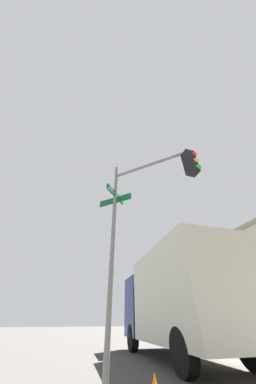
# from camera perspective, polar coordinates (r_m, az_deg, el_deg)

# --- Properties ---
(traffic_signal_near) EXTENTS (2.23, 2.35, 5.53)m
(traffic_signal_near) POSITION_cam_1_polar(r_m,az_deg,el_deg) (4.88, 7.01, -1.59)
(traffic_signal_near) COLOR slate
(traffic_signal_near) RESTS_ON ground_plane
(box_truck_second) EXTENTS (7.16, 2.74, 3.49)m
(box_truck_second) POSITION_cam_1_polar(r_m,az_deg,el_deg) (8.56, 14.79, -30.50)
(box_truck_second) COLOR navy
(box_truck_second) RESTS_ON ground_plane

